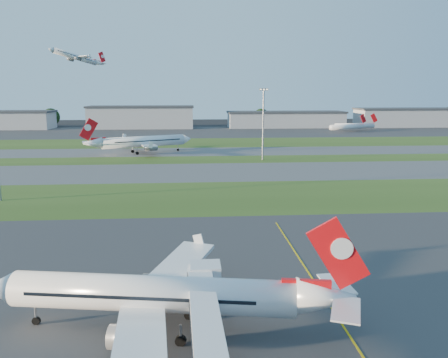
{
  "coord_description": "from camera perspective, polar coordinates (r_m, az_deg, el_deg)",
  "views": [
    {
      "loc": [
        -10.82,
        -48.99,
        24.6
      ],
      "look_at": [
        -4.34,
        38.61,
        7.0
      ],
      "focal_mm": 35.0,
      "sensor_mm": 36.0,
      "label": 1
    }
  ],
  "objects": [
    {
      "name": "jet_bridge",
      "position": [
        39.55,
        -2.28,
        -20.06
      ],
      "size": [
        4.2,
        26.9,
        6.2
      ],
      "color": "silver",
      "rests_on": "ground"
    },
    {
      "name": "yellow_line",
      "position": [
        57.06,
        12.72,
        -14.51
      ],
      "size": [
        0.25,
        60.0,
        0.02
      ],
      "primitive_type": "cube",
      "color": "gold",
      "rests_on": "ground"
    },
    {
      "name": "hangar_east",
      "position": [
        311.61,
        8.05,
        7.73
      ],
      "size": [
        81.6,
        23.0,
        11.2
      ],
      "color": "#A3A5AA",
      "rests_on": "ground"
    },
    {
      "name": "apron_far",
      "position": [
        275.3,
        -1.97,
        6.2
      ],
      "size": [
        400.0,
        80.0,
        0.01
      ],
      "primitive_type": "cube",
      "color": "#333335",
      "rests_on": "ground"
    },
    {
      "name": "taxiway_b",
      "position": [
        182.97,
        -0.8,
        3.6
      ],
      "size": [
        300.0,
        26.0,
        0.01
      ],
      "primitive_type": "cube",
      "color": "#515154",
      "rests_on": "ground"
    },
    {
      "name": "mini_jet_near",
      "position": [
        283.3,
        15.8,
        6.59
      ],
      "size": [
        27.07,
        12.93,
        9.48
      ],
      "rotation": [
        0.0,
        0.0,
        0.39
      ],
      "color": "white",
      "rests_on": "ground"
    },
    {
      "name": "tree_mid_west",
      "position": [
        315.68,
        -5.94,
        7.86
      ],
      "size": [
        9.9,
        9.9,
        10.8
      ],
      "color": "black",
      "rests_on": "ground"
    },
    {
      "name": "airliner_parked",
      "position": [
        47.13,
        -8.99,
        -14.72
      ],
      "size": [
        36.45,
        30.69,
        11.43
      ],
      "rotation": [
        0.0,
        0.0,
        -0.16
      ],
      "color": "white",
      "rests_on": "ground"
    },
    {
      "name": "mini_jet_far",
      "position": [
        294.22,
        16.7,
        6.7
      ],
      "size": [
        28.64,
        4.71,
        9.48
      ],
      "rotation": [
        0.0,
        0.0,
        0.06
      ],
      "color": "white",
      "rests_on": "ground"
    },
    {
      "name": "hangar_far_east",
      "position": [
        346.74,
        24.56,
        7.35
      ],
      "size": [
        96.9,
        23.0,
        13.2
      ],
      "color": "#A3A5AA",
      "rests_on": "ground"
    },
    {
      "name": "tree_mid_east",
      "position": [
        322.52,
        4.89,
        8.13
      ],
      "size": [
        11.55,
        11.55,
        12.6
      ],
      "color": "black",
      "rests_on": "ground"
    },
    {
      "name": "grass_strip_a",
      "position": [
        104.5,
        1.84,
        -2.29
      ],
      "size": [
        300.0,
        34.0,
        0.01
      ],
      "primitive_type": "cube",
      "color": "#334C19",
      "rests_on": "ground"
    },
    {
      "name": "light_mast_centre",
      "position": [
        159.4,
        5.15,
        7.77
      ],
      "size": [
        3.2,
        0.7,
        25.8
      ],
      "color": "gray",
      "rests_on": "ground"
    },
    {
      "name": "ground",
      "position": [
        55.88,
        7.64,
        -14.9
      ],
      "size": [
        700.0,
        700.0,
        0.0
      ],
      "primitive_type": "plane",
      "color": "black",
      "rests_on": "ground"
    },
    {
      "name": "taxiway_a",
      "position": [
        136.66,
        0.38,
        0.96
      ],
      "size": [
        300.0,
        32.0,
        0.01
      ],
      "primitive_type": "cube",
      "color": "#515154",
      "rests_on": "ground"
    },
    {
      "name": "grass_strip_c",
      "position": [
        215.67,
        -1.33,
        4.78
      ],
      "size": [
        300.0,
        40.0,
        0.01
      ],
      "primitive_type": "cube",
      "color": "#334C19",
      "rests_on": "ground"
    },
    {
      "name": "tree_east",
      "position": [
        340.62,
        17.62,
        7.7
      ],
      "size": [
        10.45,
        10.45,
        11.4
      ],
      "color": "black",
      "rests_on": "ground"
    },
    {
      "name": "grass_strip_b",
      "position": [
        161.24,
        -0.33,
        2.56
      ],
      "size": [
        300.0,
        18.0,
        0.01
      ],
      "primitive_type": "cube",
      "color": "#334C19",
      "rests_on": "ground"
    },
    {
      "name": "airliner_departing",
      "position": [
        286.16,
        -18.81,
        14.87
      ],
      "size": [
        27.06,
        23.69,
        10.38
      ],
      "rotation": [
        0.0,
        0.0,
        0.68
      ],
      "color": "white"
    },
    {
      "name": "hangar_west",
      "position": [
        306.37,
        -10.73,
        7.96
      ],
      "size": [
        71.4,
        23.0,
        15.2
      ],
      "color": "#A3A5AA",
      "rests_on": "ground"
    },
    {
      "name": "apron_near",
      "position": [
        55.87,
        7.64,
        -14.89
      ],
      "size": [
        300.0,
        70.0,
        0.01
      ],
      "primitive_type": "cube",
      "color": "#333335",
      "rests_on": "ground"
    },
    {
      "name": "tree_west",
      "position": [
        334.51,
        -21.67,
        7.55
      ],
      "size": [
        12.1,
        12.1,
        13.2
      ],
      "color": "black",
      "rests_on": "ground"
    },
    {
      "name": "airliner_taxiing",
      "position": [
        180.52,
        -10.53,
        4.8
      ],
      "size": [
        39.55,
        33.7,
        13.24
      ],
      "rotation": [
        0.0,
        0.0,
        3.57
      ],
      "color": "white",
      "rests_on": "ground"
    }
  ]
}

